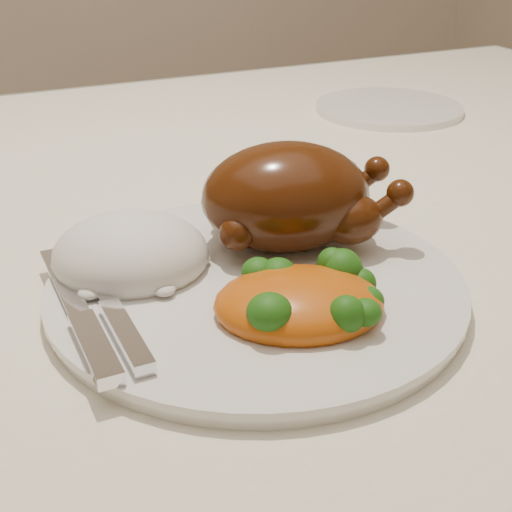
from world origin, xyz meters
name	(u,v)px	position (x,y,z in m)	size (l,w,h in m)	color
dining_table	(178,293)	(0.00, 0.00, 0.67)	(1.60, 0.90, 0.76)	brown
tablecloth	(174,230)	(0.00, 0.00, 0.74)	(1.73, 1.03, 0.18)	beige
dinner_plate	(256,287)	(0.00, -0.20, 0.77)	(0.31, 0.31, 0.01)	silver
side_plate	(389,108)	(0.38, 0.19, 0.77)	(0.20, 0.20, 0.01)	silver
roast_chicken	(291,197)	(0.05, -0.15, 0.82)	(0.18, 0.13, 0.09)	#4D2008
rice_mound	(131,255)	(-0.08, -0.14, 0.79)	(0.15, 0.14, 0.06)	white
mac_and_cheese	(308,299)	(0.01, -0.26, 0.79)	(0.14, 0.13, 0.05)	#C85B0C
cutlery	(99,321)	(-0.12, -0.22, 0.79)	(0.04, 0.19, 0.01)	silver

